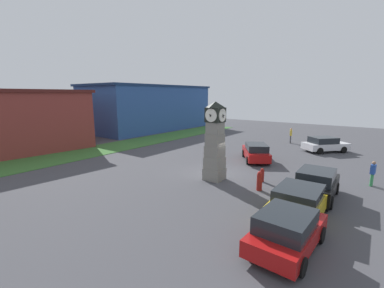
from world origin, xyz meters
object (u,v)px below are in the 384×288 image
Objects in this scene: bollard_near_tower at (262,175)px; bollard_mid_row at (259,181)px; clock_tower at (215,143)px; pedestrian_near_bench at (373,172)px; car_near_tower at (300,201)px; pedestrian_crossing_lot at (291,134)px; car_navy_sedan at (287,230)px; car_end_of_row at (256,152)px; car_silver_hatch at (325,144)px; car_by_building at (316,184)px.

bollard_mid_row is at bearing -163.87° from bollard_near_tower.
bollard_mid_row reaches higher than bollard_near_tower.
clock_tower reaches higher than pedestrian_near_bench.
car_near_tower is at bearing -110.11° from clock_tower.
pedestrian_crossing_lot is at bearing 10.19° from bollard_mid_row.
bollard_mid_row is 3.44m from car_near_tower.
bollard_near_tower is 0.21× the size of car_near_tower.
car_navy_sedan is 2.51× the size of pedestrian_near_bench.
pedestrian_near_bench is at bearing -19.96° from car_near_tower.
car_end_of_row is (6.26, -0.23, -1.67)m from clock_tower.
car_near_tower is 2.67× the size of pedestrian_near_bench.
car_navy_sedan is 22.27m from pedestrian_crossing_lot.
bollard_mid_row is 7.16m from pedestrian_near_bench.
bollard_mid_row is 0.26× the size of car_end_of_row.
car_silver_hatch is 4.82m from pedestrian_crossing_lot.
bollard_mid_row is 13.82m from car_silver_hatch.
bollard_near_tower is 12.30m from car_silver_hatch.
car_navy_sedan is (-5.15, -6.26, -1.68)m from clock_tower.
car_by_building is 2.46× the size of pedestrian_near_bench.
car_by_building is at bearing 149.71° from pedestrian_near_bench.
bollard_near_tower is 7.50m from car_navy_sedan.
clock_tower is 14.40m from car_silver_hatch.
car_by_building reaches higher than bollard_near_tower.
bollard_near_tower is at bearing 76.97° from car_by_building.
car_silver_hatch reaches higher than bollard_near_tower.
car_navy_sedan reaches higher than car_near_tower.
clock_tower reaches higher than car_end_of_row.
pedestrian_near_bench is at bearing -154.89° from car_silver_hatch.
car_near_tower is at bearing -162.83° from pedestrian_crossing_lot.
pedestrian_crossing_lot is (15.61, 5.84, 0.22)m from car_by_building.
car_end_of_row is at bearing 24.77° from bollard_mid_row.
pedestrian_near_bench is at bearing -60.71° from clock_tower.
clock_tower reaches higher than bollard_near_tower.
car_near_tower is (-2.17, -5.93, -1.68)m from clock_tower.
pedestrian_near_bench is (-8.92, -4.18, 0.14)m from car_silver_hatch.
car_silver_hatch is 2.44× the size of pedestrian_crossing_lot.
car_silver_hatch is at bearing 6.04° from car_near_tower.
car_silver_hatch is at bearing 25.11° from pedestrian_near_bench.
car_navy_sedan is 12.90m from car_end_of_row.
car_near_tower is at bearing -145.96° from car_end_of_row.
bollard_mid_row is at bearing 105.44° from car_by_building.
pedestrian_crossing_lot reaches higher than bollard_mid_row.
car_navy_sedan is 0.90× the size of car_silver_hatch.
bollard_mid_row is at bearing 132.68° from pedestrian_near_bench.
car_end_of_row is at bearing -2.13° from clock_tower.
car_near_tower is 0.96× the size of car_silver_hatch.
car_end_of_row reaches higher than bollard_mid_row.
car_near_tower is 1.08× the size of car_by_building.
bollard_near_tower is at bearing 41.49° from car_near_tower.
car_near_tower is (-2.05, -2.75, 0.17)m from bollard_mid_row.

